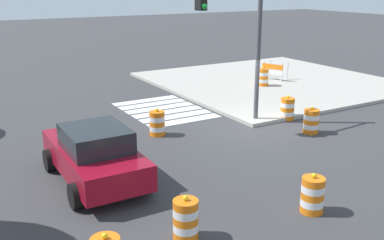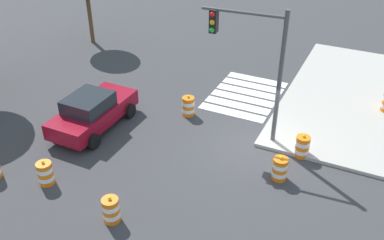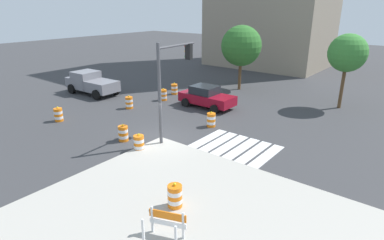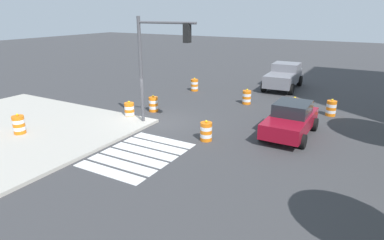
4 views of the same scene
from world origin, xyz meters
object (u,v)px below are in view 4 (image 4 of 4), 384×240
object	(u,v)px
traffic_barrel_far_curb	(129,110)
traffic_barrel_on_sidewalk	(19,125)
sports_car	(291,119)
traffic_barrel_median_far	(331,108)
pickup_truck	(284,76)
traffic_barrel_median_near	(206,131)
traffic_barrel_near_corner	(153,104)
traffic_barrel_lane_center	(247,97)
traffic_barrel_crosswalk_end	(294,106)
traffic_barrel_opposite_curb	(194,85)
traffic_light_pole	(159,53)

from	to	relation	value
traffic_barrel_far_curb	traffic_barrel_on_sidewalk	distance (m)	5.69
sports_car	traffic_barrel_median_far	size ratio (longest dim) A/B	4.23
traffic_barrel_median_far	traffic_barrel_far_curb	bearing A→B (deg)	-58.01
pickup_truck	traffic_barrel_median_near	world-z (taller)	pickup_truck
traffic_barrel_median_near	pickup_truck	bearing A→B (deg)	179.31
sports_car	traffic_barrel_near_corner	size ratio (longest dim) A/B	4.23
traffic_barrel_median_far	traffic_barrel_on_sidewalk	size ratio (longest dim) A/B	1.00
traffic_barrel_near_corner	traffic_barrel_median_far	bearing A→B (deg)	115.08
sports_car	traffic_barrel_on_sidewalk	xyz separation A→B (m)	(6.80, -11.47, -0.21)
pickup_truck	sports_car	bearing A→B (deg)	16.64
traffic_barrel_median_far	traffic_barrel_on_sidewalk	world-z (taller)	traffic_barrel_on_sidewalk
traffic_barrel_near_corner	traffic_barrel_lane_center	xyz separation A→B (m)	(-4.46, 4.36, 0.00)
traffic_barrel_crosswalk_end	traffic_barrel_median_far	world-z (taller)	same
traffic_barrel_far_curb	traffic_barrel_lane_center	world-z (taller)	same
pickup_truck	traffic_barrel_on_sidewalk	world-z (taller)	pickup_truck
traffic_barrel_crosswalk_end	traffic_barrel_lane_center	distance (m)	3.27
traffic_barrel_near_corner	traffic_barrel_opposite_curb	world-z (taller)	same
traffic_light_pole	traffic_barrel_opposite_curb	bearing A→B (deg)	-162.64
traffic_light_pole	traffic_barrel_lane_center	bearing A→B (deg)	160.36
pickup_truck	traffic_barrel_on_sidewalk	xyz separation A→B (m)	(17.19, -8.36, -0.37)
sports_car	traffic_barrel_opposite_curb	distance (m)	10.64
pickup_truck	traffic_barrel_crosswalk_end	size ratio (longest dim) A/B	5.13
traffic_barrel_crosswalk_end	traffic_barrel_opposite_curb	distance (m)	8.36
traffic_barrel_opposite_curb	traffic_barrel_median_near	bearing A→B (deg)	32.51
pickup_truck	traffic_barrel_median_far	bearing A→B (deg)	36.37
traffic_barrel_lane_center	traffic_barrel_opposite_curb	distance (m)	5.11
traffic_barrel_median_near	traffic_barrel_median_far	distance (m)	8.48
traffic_barrel_on_sidewalk	traffic_barrel_far_curb	bearing A→B (deg)	150.97
traffic_barrel_lane_center	traffic_barrel_on_sidewalk	world-z (taller)	traffic_barrel_on_sidewalk
traffic_barrel_median_far	traffic_barrel_opposite_curb	world-z (taller)	same
traffic_barrel_lane_center	traffic_light_pole	size ratio (longest dim) A/B	0.19
traffic_barrel_far_curb	traffic_barrel_opposite_curb	world-z (taller)	same
pickup_truck	traffic_barrel_median_near	bearing A→B (deg)	-0.69
traffic_barrel_near_corner	traffic_light_pole	bearing A→B (deg)	44.37
traffic_barrel_median_far	traffic_barrel_lane_center	size ratio (longest dim) A/B	1.00
traffic_barrel_on_sidewalk	pickup_truck	bearing A→B (deg)	154.07
sports_car	traffic_barrel_far_curb	bearing A→B (deg)	-78.11
pickup_truck	traffic_barrel_median_far	world-z (taller)	pickup_truck
traffic_barrel_median_far	traffic_barrel_lane_center	world-z (taller)	same
traffic_barrel_opposite_curb	sports_car	bearing A→B (deg)	55.91
traffic_barrel_near_corner	traffic_barrel_far_curb	bearing A→B (deg)	-13.12
pickup_truck	traffic_light_pole	size ratio (longest dim) A/B	0.95
traffic_barrel_far_curb	traffic_barrel_opposite_curb	xyz separation A→B (m)	(-7.80, -0.10, 0.00)
traffic_barrel_lane_center	traffic_barrel_opposite_curb	size ratio (longest dim) A/B	1.00
traffic_barrel_far_curb	traffic_barrel_lane_center	bearing A→B (deg)	142.53
sports_car	traffic_barrel_median_near	size ratio (longest dim) A/B	4.23
traffic_barrel_crosswalk_end	pickup_truck	bearing A→B (deg)	-159.97
traffic_barrel_crosswalk_end	traffic_barrel_far_curb	bearing A→B (deg)	-54.59
traffic_barrel_near_corner	traffic_barrel_on_sidewalk	bearing A→B (deg)	-25.22
sports_car	traffic_barrel_median_far	distance (m)	4.61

